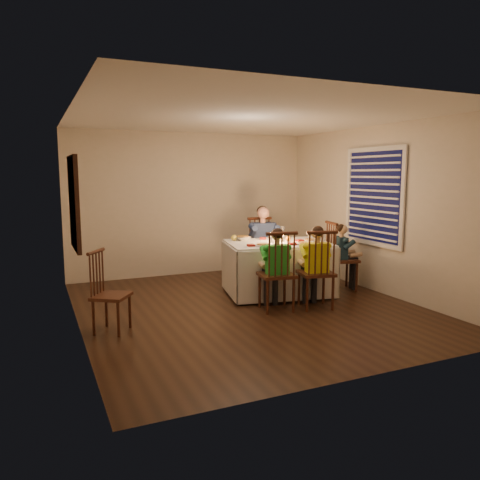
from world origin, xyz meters
name	(u,v)px	position (x,y,z in m)	size (l,w,h in m)	color
ground	(248,307)	(0.00, 0.00, 0.00)	(5.00, 5.00, 0.00)	black
wall_left	(74,222)	(-2.25, 0.00, 1.30)	(0.02, 5.00, 2.60)	beige
wall_right	(379,210)	(2.25, 0.00, 1.30)	(0.02, 5.00, 2.60)	beige
wall_back	(191,204)	(0.00, 2.50, 1.30)	(4.50, 0.02, 2.60)	beige
ceiling	(249,117)	(0.00, 0.00, 2.60)	(5.00, 5.00, 0.00)	white
dining_table	(278,257)	(0.73, 0.49, 0.58)	(1.74, 1.40, 0.78)	silver
chair_adult	(263,281)	(0.90, 1.34, 0.00)	(0.45, 0.43, 1.11)	#33160E
chair_near_left	(276,310)	(0.30, -0.27, 0.00)	(0.45, 0.43, 1.11)	#33160E
chair_near_right	(315,307)	(0.85, -0.39, 0.00)	(0.45, 0.43, 1.11)	#33160E
chair_end	(341,289)	(1.80, 0.31, 0.00)	(0.45, 0.43, 1.11)	#33160E
chair_extra	(113,331)	(-1.90, -0.26, 0.00)	(0.40, 0.38, 0.98)	#33160E
adult	(263,281)	(0.90, 1.34, 0.00)	(0.49, 0.45, 1.31)	navy
child_green	(276,310)	(0.30, -0.27, 0.00)	(0.39, 0.36, 1.14)	green
child_yellow	(315,307)	(0.85, -0.39, 0.00)	(0.40, 0.37, 1.15)	yellow
child_teal	(341,289)	(1.80, 0.31, 0.00)	(0.35, 0.32, 1.06)	#19313F
setting_adult	(274,238)	(0.84, 0.84, 0.82)	(0.26, 0.26, 0.02)	silver
setting_green	(263,245)	(0.36, 0.26, 0.82)	(0.26, 0.26, 0.02)	silver
setting_yellow	(304,244)	(0.99, 0.14, 0.82)	(0.26, 0.26, 0.02)	silver
setting_teal	(311,240)	(1.26, 0.40, 0.82)	(0.26, 0.26, 0.02)	silver
candle_left	(272,239)	(0.64, 0.51, 0.86)	(0.06, 0.06, 0.10)	beige
candle_right	(283,239)	(0.80, 0.47, 0.86)	(0.06, 0.06, 0.10)	beige
squash	(234,238)	(0.18, 0.93, 0.86)	(0.09, 0.09, 0.09)	yellow
orange_fruit	(288,239)	(0.92, 0.50, 0.85)	(0.08, 0.08, 0.08)	orange
serving_bowl	(243,238)	(0.33, 0.91, 0.84)	(0.24, 0.24, 0.06)	silver
wall_mirror	(74,203)	(-2.22, 0.30, 1.50)	(0.06, 0.95, 1.15)	black
window_blinds	(373,197)	(2.21, 0.10, 1.50)	(0.07, 1.34, 1.54)	#0C0E33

